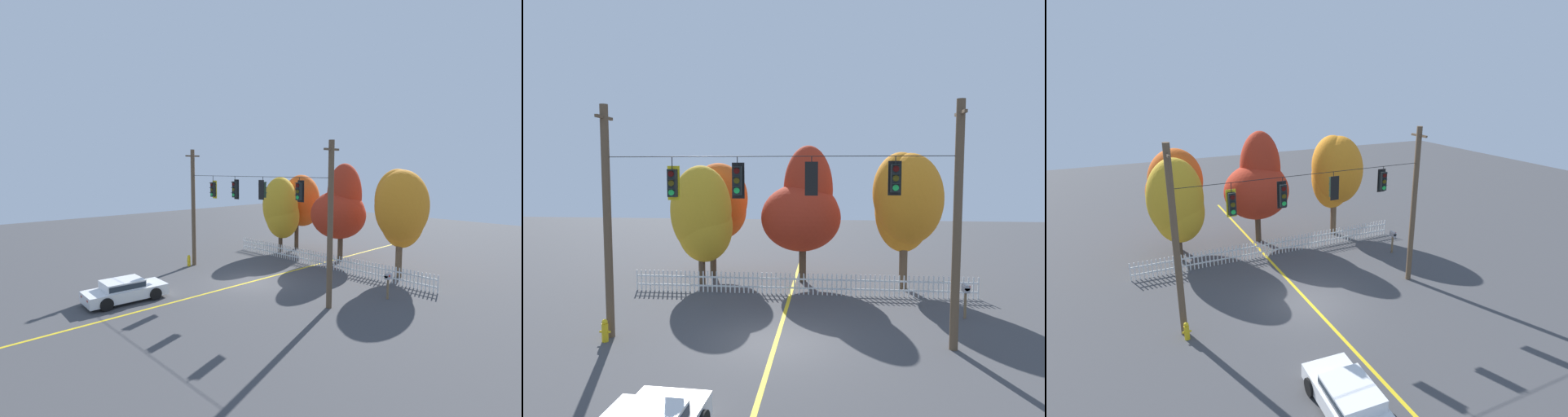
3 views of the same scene
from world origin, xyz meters
The scene contains 15 objects.
ground centered at (0.00, 0.00, 0.00)m, with size 80.00×80.00×0.00m, color #424244.
lane_centerline_stripe centered at (0.00, 0.00, 0.00)m, with size 0.16×36.00×0.01m, color gold.
signal_support_span centered at (0.00, 0.00, 4.19)m, with size 12.20×1.10×8.23m.
traffic_signal_southbound_primary centered at (-3.57, 0.01, 5.53)m, with size 0.43×0.38×1.50m.
traffic_signal_northbound_secondary centered at (-1.30, 0.01, 5.61)m, with size 0.43×0.38×1.43m.
traffic_signal_northbound_primary centered at (1.21, -0.01, 5.69)m, with size 0.43×0.38×1.30m.
traffic_signal_westbound_side centered at (3.95, 0.01, 5.70)m, with size 0.43×0.38×1.30m.
white_picket_fence centered at (0.53, 6.18, 0.52)m, with size 16.49×0.06×1.04m.
autumn_maple_near_fence centered at (-4.74, 7.72, 3.53)m, with size 3.21×2.74×6.25m.
autumn_maple_mid centered at (-4.44, 9.93, 4.19)m, with size 3.49×3.12×6.41m.
autumn_oak_far_east centered at (0.50, 8.58, 3.92)m, with size 4.21×3.72×7.30m.
autumn_maple_far_west centered at (5.61, 7.74, 4.49)m, with size 3.42×3.40×6.89m.
parked_car centered at (-1.90, -6.96, 0.60)m, with size 2.04×4.14×1.15m.
fire_hydrant centered at (-5.93, -0.47, 0.39)m, with size 0.38×0.22×0.80m.
roadside_mailbox centered at (7.31, 3.31, 1.14)m, with size 0.25×0.44×1.40m.
Camera 1 is at (17.18, -15.15, 6.79)m, focal length 26.60 mm.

